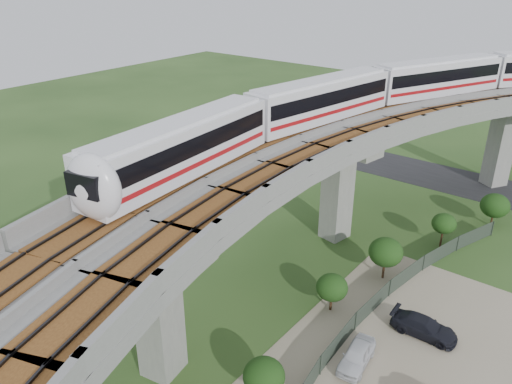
% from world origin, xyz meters
% --- Properties ---
extents(ground, '(160.00, 160.00, 0.00)m').
position_xyz_m(ground, '(0.00, 0.00, 0.00)').
color(ground, '#29471C').
rests_on(ground, ground).
extents(asphalt_road, '(60.00, 8.00, 0.03)m').
position_xyz_m(asphalt_road, '(0.00, 30.00, 0.01)').
color(asphalt_road, '#232326').
rests_on(asphalt_road, ground).
extents(viaduct, '(19.58, 73.98, 11.40)m').
position_xyz_m(viaduct, '(3.84, 0.00, 9.05)').
color(viaduct, '#99968E').
rests_on(viaduct, ground).
extents(metro_train, '(21.00, 58.83, 3.64)m').
position_xyz_m(metro_train, '(2.71, 16.63, 12.31)').
color(metro_train, white).
rests_on(metro_train, ground).
extents(fence, '(3.87, 38.73, 1.50)m').
position_xyz_m(fence, '(9.75, 0.00, 0.75)').
color(fence, '#2D382D').
rests_on(fence, ground).
extents(tree_0, '(2.64, 2.64, 3.26)m').
position_xyz_m(tree_0, '(11.69, 21.25, 2.13)').
color(tree_0, '#382314').
rests_on(tree_0, ground).
extents(tree_1, '(2.08, 2.08, 3.17)m').
position_xyz_m(tree_1, '(9.22, 14.52, 2.28)').
color(tree_1, '#382314').
rests_on(tree_1, ground).
extents(tree_2, '(2.65, 2.65, 3.52)m').
position_xyz_m(tree_2, '(7.31, 6.90, 2.39)').
color(tree_2, '#382314').
rests_on(tree_2, ground).
extents(tree_3, '(2.26, 2.26, 2.91)m').
position_xyz_m(tree_3, '(6.06, 0.88, 1.94)').
color(tree_3, '#382314').
rests_on(tree_3, ground).
extents(tree_4, '(2.37, 2.37, 2.98)m').
position_xyz_m(tree_4, '(7.29, -8.70, 1.97)').
color(tree_4, '#382314').
rests_on(tree_4, ground).
extents(car_white, '(1.99, 3.95, 1.29)m').
position_xyz_m(car_white, '(10.03, -2.81, 0.69)').
color(car_white, silver).
rests_on(car_white, dirt_lot).
extents(car_dark, '(4.45, 1.98, 1.27)m').
position_xyz_m(car_dark, '(12.31, 2.38, 0.67)').
color(car_dark, black).
rests_on(car_dark, dirt_lot).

